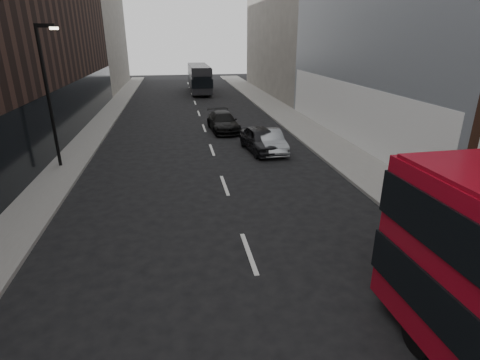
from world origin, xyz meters
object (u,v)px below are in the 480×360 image
car_b (269,141)px  car_a (261,139)px  car_c (223,122)px  grey_bus (199,78)px  street_lamp (48,88)px

car_b → car_a: bearing=165.9°
car_b → car_c: bearing=109.2°
car_c → car_b: bearing=-74.0°
grey_bus → car_a: size_ratio=2.37×
grey_bus → car_c: (0.29, -20.91, -1.09)m
street_lamp → car_c: (9.56, 6.92, -3.50)m
street_lamp → car_b: bearing=5.6°
street_lamp → grey_bus: size_ratio=0.68×
car_b → car_c: car_c is taller
street_lamp → car_b: size_ratio=1.74×
street_lamp → car_a: (11.14, 1.26, -3.44)m
car_a → street_lamp: bearing=179.8°
street_lamp → car_a: size_ratio=1.62×
car_b → car_c: (-2.10, 5.78, 0.02)m
grey_bus → car_a: grey_bus is taller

